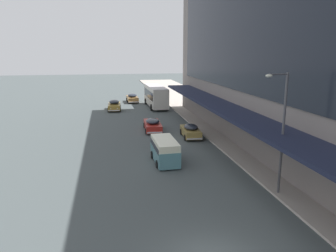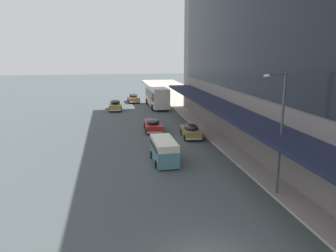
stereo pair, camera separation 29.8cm
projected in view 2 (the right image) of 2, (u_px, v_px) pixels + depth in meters
name	position (u px, v px, depth m)	size (l,w,h in m)	color
transit_bus_kerbside_front	(157.00, 95.00, 53.58)	(2.86, 9.71, 3.44)	beige
sedan_second_mid	(115.00, 105.00, 51.15)	(2.12, 4.72, 1.59)	olive
sedan_far_back	(134.00, 98.00, 58.98)	(2.04, 4.63, 1.57)	#9F713A
sedan_oncoming_rear	(153.00, 125.00, 38.00)	(2.07, 4.98, 1.46)	#A5241D
sedan_oncoming_front	(191.00, 131.00, 35.09)	(1.96, 4.38, 1.45)	olive
vw_van	(164.00, 149.00, 27.29)	(1.97, 4.58, 1.96)	teal
street_lamp	(279.00, 126.00, 20.14)	(1.50, 0.28, 7.71)	#4C4C51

